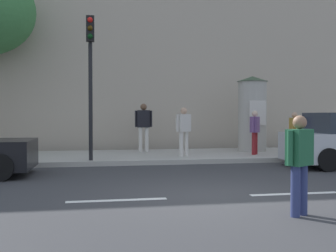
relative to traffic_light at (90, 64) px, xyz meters
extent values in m
plane|color=#38383A|center=(2.19, -5.24, -3.05)|extent=(80.00, 80.00, 0.00)
cube|color=#B2ADA3|center=(2.19, 1.76, -2.97)|extent=(36.00, 4.00, 0.15)
cube|color=silver|center=(0.48, -5.24, -3.05)|extent=(1.80, 0.16, 0.01)
cube|color=silver|center=(3.91, -5.24, -3.05)|extent=(1.80, 0.16, 0.01)
cube|color=#B7A893|center=(2.19, 6.76, 2.00)|extent=(36.00, 5.00, 10.11)
cylinder|color=black|center=(0.00, 0.11, -1.12)|extent=(0.12, 0.12, 3.56)
cube|color=black|center=(0.00, -0.07, 1.04)|extent=(0.24, 0.24, 0.75)
sphere|color=red|center=(0.00, -0.20, 1.27)|extent=(0.16, 0.16, 0.16)
sphere|color=#3C2906|center=(0.00, -0.20, 1.03)|extent=(0.16, 0.16, 0.16)
sphere|color=#07330F|center=(0.00, -0.20, 0.79)|extent=(0.16, 0.16, 0.16)
cylinder|color=#B2ADA3|center=(6.05, 2.32, -1.58)|extent=(1.06, 1.06, 2.65)
cone|color=#334C33|center=(6.05, 2.32, -0.15)|extent=(1.17, 1.17, 0.20)
cube|color=silver|center=(6.05, 1.77, -1.44)|extent=(0.64, 0.02, 0.90)
cylinder|color=navy|center=(3.22, -6.83, -2.66)|extent=(0.14, 0.14, 0.77)
cylinder|color=navy|center=(3.04, -6.93, -2.66)|extent=(0.14, 0.14, 0.77)
cube|color=#1E5938|center=(3.13, -6.88, -2.01)|extent=(0.48, 0.41, 0.55)
cylinder|color=#1E5938|center=(3.35, -6.75, -2.01)|extent=(0.09, 0.09, 0.52)
cylinder|color=#1E5938|center=(2.91, -7.01, -2.01)|extent=(0.09, 0.09, 0.52)
sphere|color=#8C664C|center=(3.13, -6.88, -1.63)|extent=(0.21, 0.21, 0.21)
cylinder|color=silver|center=(3.14, 0.87, -2.49)|extent=(0.14, 0.14, 0.82)
cylinder|color=silver|center=(2.95, 0.78, -2.49)|extent=(0.14, 0.14, 0.82)
cube|color=silver|center=(3.05, 0.82, -1.79)|extent=(0.49, 0.40, 0.58)
cylinder|color=silver|center=(3.28, 0.93, -1.79)|extent=(0.09, 0.09, 0.55)
cylinder|color=silver|center=(2.81, 0.71, -1.79)|extent=(0.09, 0.09, 0.55)
sphere|color=tan|center=(3.05, 0.82, -1.39)|extent=(0.22, 0.22, 0.22)
cube|color=silver|center=(2.97, 0.98, -1.82)|extent=(0.32, 0.26, 0.36)
cylinder|color=silver|center=(7.08, 0.86, -2.53)|extent=(0.14, 0.14, 0.75)
cylinder|color=silver|center=(7.12, 1.11, -2.53)|extent=(0.14, 0.14, 0.75)
cube|color=#B78C33|center=(7.10, 0.99, -1.89)|extent=(0.31, 0.52, 0.53)
cylinder|color=#B78C33|center=(7.06, 0.70, -1.89)|extent=(0.09, 0.09, 0.50)
cylinder|color=#B78C33|center=(7.14, 1.27, -1.89)|extent=(0.09, 0.09, 0.50)
sphere|color=tan|center=(7.10, 0.99, -1.52)|extent=(0.20, 0.20, 0.20)
cylinder|color=silver|center=(2.05, 2.74, -2.45)|extent=(0.14, 0.14, 0.91)
cylinder|color=silver|center=(1.82, 2.78, -2.45)|extent=(0.14, 0.14, 0.91)
cube|color=black|center=(1.94, 2.76, -1.67)|extent=(0.50, 0.30, 0.64)
cylinder|color=black|center=(2.21, 2.72, -1.67)|extent=(0.09, 0.09, 0.61)
cylinder|color=black|center=(1.66, 2.80, -1.67)|extent=(0.09, 0.09, 0.61)
sphere|color=brown|center=(1.94, 2.76, -1.22)|extent=(0.25, 0.25, 0.25)
cube|color=silver|center=(1.96, 2.94, -1.70)|extent=(0.30, 0.20, 0.36)
cylinder|color=maroon|center=(5.54, 0.88, -2.51)|extent=(0.14, 0.14, 0.77)
cylinder|color=maroon|center=(5.66, 1.04, -2.51)|extent=(0.14, 0.14, 0.77)
cube|color=#724C84|center=(5.60, 0.96, -1.86)|extent=(0.43, 0.46, 0.55)
cylinder|color=#724C84|center=(5.45, 0.77, -1.86)|extent=(0.09, 0.09, 0.52)
cylinder|color=#724C84|center=(5.75, 1.15, -1.86)|extent=(0.09, 0.09, 0.52)
sphere|color=beige|center=(5.60, 0.96, -1.48)|extent=(0.21, 0.21, 0.21)
cylinder|color=black|center=(-2.05, -2.60, -2.73)|extent=(0.64, 0.23, 0.64)
cylinder|color=black|center=(-2.03, -0.87, -2.73)|extent=(0.64, 0.23, 0.64)
cylinder|color=black|center=(6.31, -2.45, -2.73)|extent=(0.65, 0.24, 0.64)
cylinder|color=black|center=(6.37, -0.70, -2.73)|extent=(0.65, 0.24, 0.64)
camera|label=1|loc=(0.05, -12.69, -1.51)|focal=44.48mm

